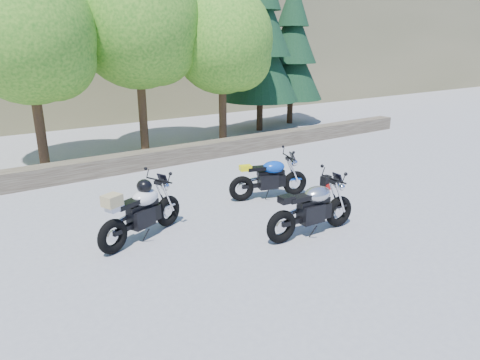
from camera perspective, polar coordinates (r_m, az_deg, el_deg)
name	(u,v)px	position (r m, az deg, el deg)	size (l,w,h in m)	color
ground	(261,231)	(8.42, 2.78, -6.81)	(90.00, 90.00, 0.00)	gray
stone_wall	(147,159)	(12.89, -12.23, 2.71)	(22.00, 0.55, 0.50)	#43382C
tree_decid_left	(32,38)	(13.40, -26.00, 16.61)	(3.67, 3.67, 5.62)	#382314
tree_decid_mid	(141,26)	(14.72, -13.09, 19.39)	(4.08, 4.08, 6.24)	#382314
tree_decid_right	(225,44)	(15.48, -1.95, 17.69)	(3.54, 3.54, 5.41)	#382314
conifer_near	(261,39)	(17.95, 2.78, 18.26)	(3.17, 3.17, 7.06)	#382314
conifer_far	(292,49)	(19.81, 6.95, 16.91)	(2.82, 2.82, 6.27)	#382314
silver_bike	(312,209)	(8.22, 9.62, -3.88)	(2.06, 0.65, 1.04)	black
white_bike	(141,211)	(8.10, -13.07, -4.04)	(1.94, 0.96, 1.13)	black
blue_bike	(269,179)	(10.05, 3.94, 0.20)	(1.91, 0.80, 0.98)	black
backpack	(326,183)	(10.95, 11.38, -0.36)	(0.27, 0.24, 0.34)	black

